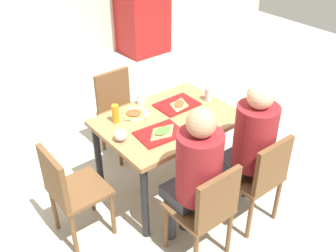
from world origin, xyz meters
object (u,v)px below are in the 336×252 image
at_px(main_table, 168,128).
at_px(condiment_bottle, 115,114).
at_px(tray_red_near, 160,134).
at_px(soda_can, 208,94).
at_px(chair_near_right, 260,175).
at_px(pizza_slice_a, 162,131).
at_px(plastic_cup_b, 199,130).
at_px(chair_far_side, 119,107).
at_px(paper_plate_near_edge, 201,123).
at_px(pizza_slice_b, 179,104).
at_px(chair_near_left, 207,208).
at_px(plastic_cup_a, 141,99).
at_px(foil_bundle, 120,135).
at_px(chair_left_end, 69,189).
at_px(pizza_slice_c, 134,113).
at_px(person_in_brown_jacket, 250,142).
at_px(tray_red_far, 177,105).
at_px(paper_plate_center, 136,114).
at_px(person_in_red, 195,171).

distance_m(main_table, condiment_bottle, 0.47).
relative_size(tray_red_near, soda_can, 2.95).
xyz_separation_m(chair_near_right, pizza_slice_a, (-0.46, 0.64, 0.27)).
bearing_deg(plastic_cup_b, chair_far_side, 91.42).
relative_size(paper_plate_near_edge, pizza_slice_b, 1.00).
height_order(main_table, chair_near_left, chair_near_left).
xyz_separation_m(chair_far_side, plastic_cup_a, (-0.03, -0.45, 0.30)).
bearing_deg(foil_bundle, chair_left_end, 177.48).
xyz_separation_m(pizza_slice_c, foil_bundle, (-0.29, -0.25, 0.03)).
xyz_separation_m(person_in_brown_jacket, condiment_bottle, (-0.66, 0.88, 0.08)).
xyz_separation_m(main_table, chair_near_right, (0.29, -0.80, -0.15)).
relative_size(person_in_brown_jacket, paper_plate_near_edge, 5.77).
height_order(tray_red_far, foil_bundle, foil_bundle).
height_order(pizza_slice_b, plastic_cup_a, plastic_cup_a).
distance_m(pizza_slice_a, plastic_cup_b, 0.29).
height_order(chair_left_end, plastic_cup_b, chair_left_end).
distance_m(pizza_slice_a, condiment_bottle, 0.43).
relative_size(person_in_brown_jacket, pizza_slice_b, 5.75).
distance_m(chair_near_left, plastic_cup_b, 0.62).
bearing_deg(paper_plate_center, chair_left_end, -163.80).
relative_size(main_table, person_in_brown_jacket, 0.90).
xyz_separation_m(chair_left_end, person_in_brown_jacket, (1.24, -0.66, 0.25)).
bearing_deg(chair_left_end, chair_near_left, -50.00).
distance_m(pizza_slice_c, plastic_cup_b, 0.62).
height_order(tray_red_near, pizza_slice_b, pizza_slice_b).
height_order(person_in_red, soda_can, person_in_red).
xyz_separation_m(person_in_red, soda_can, (0.77, 0.68, 0.06)).
bearing_deg(chair_near_left, pizza_slice_c, 84.79).
bearing_deg(chair_near_left, chair_far_side, 79.86).
bearing_deg(paper_plate_center, chair_near_right, -65.99).
height_order(main_table, person_in_brown_jacket, person_in_brown_jacket).
xyz_separation_m(chair_left_end, soda_can, (1.44, 0.02, 0.31)).
bearing_deg(tray_red_near, plastic_cup_a, 70.97).
distance_m(pizza_slice_a, pizza_slice_b, 0.46).
distance_m(paper_plate_near_edge, pizza_slice_c, 0.58).
relative_size(chair_left_end, condiment_bottle, 5.37).
distance_m(chair_near_right, tray_red_near, 0.85).
bearing_deg(chair_left_end, soda_can, 0.82).
bearing_deg(paper_plate_center, tray_red_far, -15.58).
distance_m(chair_near_left, chair_near_right, 0.57).
height_order(paper_plate_near_edge, pizza_slice_a, pizza_slice_a).
bearing_deg(soda_can, pizza_slice_b, 164.97).
relative_size(chair_left_end, person_in_red, 0.68).
height_order(main_table, paper_plate_center, paper_plate_center).
xyz_separation_m(condiment_bottle, foil_bundle, (-0.11, -0.25, -0.03)).
bearing_deg(pizza_slice_b, pizza_slice_a, -147.07).
xyz_separation_m(person_in_brown_jacket, paper_plate_near_edge, (-0.11, 0.43, 0.01)).
relative_size(plastic_cup_b, condiment_bottle, 0.62).
bearing_deg(paper_plate_near_edge, chair_near_right, -78.67).
bearing_deg(foil_bundle, condiment_bottle, 65.31).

